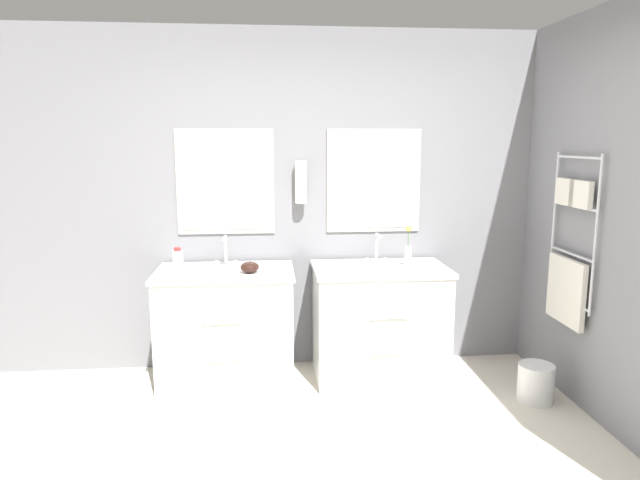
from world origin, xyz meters
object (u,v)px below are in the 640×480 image
flower_vase (408,251)px  waste_bin (536,382)px  vanity_right (380,323)px  toiletry_bottle (178,262)px  amenity_bowl (250,267)px  vanity_left (226,327)px

flower_vase → waste_bin: size_ratio=1.16×
vanity_right → toiletry_bottle: toiletry_bottle is taller
vanity_right → amenity_bowl: amenity_bowl is taller
toiletry_bottle → amenity_bowl: bearing=0.4°
flower_vase → vanity_left: bearing=-177.7°
toiletry_bottle → flower_vase: size_ratio=0.63×
flower_vase → vanity_right: bearing=-165.7°
amenity_bowl → toiletry_bottle: bearing=-179.6°
waste_bin → amenity_bowl: bearing=167.7°
amenity_bowl → waste_bin: 2.13m
vanity_left → amenity_bowl: amenity_bowl is taller
amenity_bowl → waste_bin: amenity_bowl is taller
flower_vase → toiletry_bottle: bearing=-176.1°
waste_bin → toiletry_bottle: bearing=170.2°
toiletry_bottle → waste_bin: (2.44, -0.42, -0.80)m
amenity_bowl → flower_vase: (1.16, 0.11, 0.08)m
flower_vase → waste_bin: 1.26m
waste_bin → flower_vase: bearing=145.7°
flower_vase → waste_bin: flower_vase is taller
waste_bin → vanity_left: bearing=167.3°
vanity_right → toiletry_bottle: size_ratio=5.17×
amenity_bowl → vanity_right: bearing=3.4°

